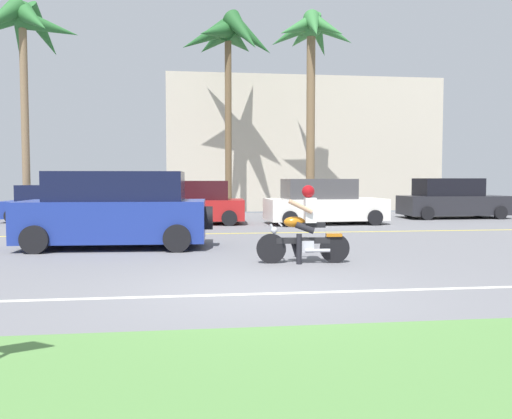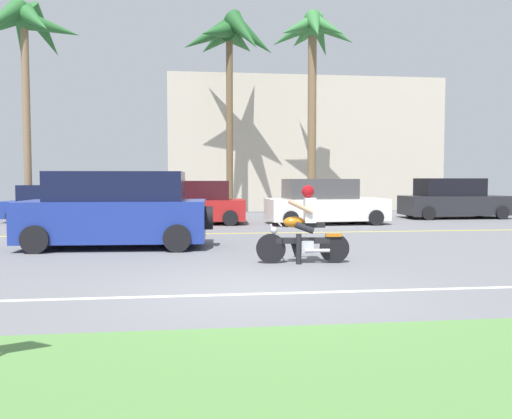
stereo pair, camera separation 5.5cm
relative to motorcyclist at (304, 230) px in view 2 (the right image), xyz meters
The scene contains 14 objects.
ground 1.49m from the motorcyclist, 154.20° to the left, with size 56.00×30.00×0.04m, color slate.
grass_median 6.66m from the motorcyclist, 100.42° to the right, with size 56.00×3.80×0.06m, color #548442.
lane_line_near 3.04m from the motorcyclist, 113.84° to the right, with size 50.40×0.12×0.01m, color silver.
lane_line_far 6.02m from the motorcyclist, 101.55° to the left, with size 50.40×0.12×0.01m, color yellow.
motorcyclist is the anchor object (origin of this frame).
suv_nearby 4.99m from the motorcyclist, 144.07° to the left, with size 4.65×2.29×1.85m.
parked_car_0 13.54m from the motorcyclist, 123.35° to the left, with size 4.05×2.03×1.43m.
parked_car_1 9.72m from the motorcyclist, 102.64° to the left, with size 4.05×2.20×1.60m.
parked_car_2 9.25m from the motorcyclist, 73.09° to the left, with size 4.46×2.19×1.67m.
parked_car_3 14.12m from the motorcyclist, 51.14° to the left, with size 4.46×1.96×1.70m.
palm_tree_0 15.71m from the motorcyclist, 91.79° to the left, with size 4.48×4.13×9.16m.
palm_tree_1 15.03m from the motorcyclist, 76.25° to the left, with size 3.93×3.99×9.12m.
palm_tree_2 16.96m from the motorcyclist, 124.93° to the left, with size 4.52×4.18×9.01m.
building_far 19.20m from the motorcyclist, 78.06° to the left, with size 14.53×4.00×7.00m, color beige.
Camera 2 is at (-1.03, -7.87, 1.68)m, focal length 37.22 mm.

